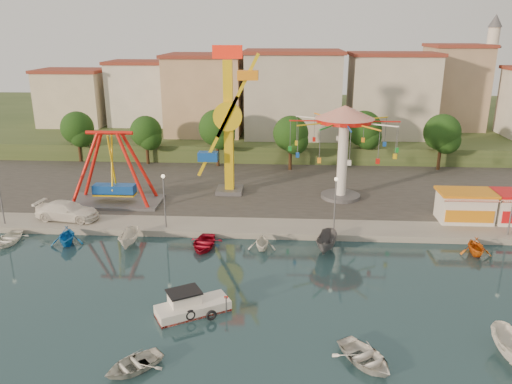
# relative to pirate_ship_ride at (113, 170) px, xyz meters

# --- Properties ---
(ground) EXTENTS (200.00, 200.00, 0.00)m
(ground) POSITION_rel_pirate_ship_ride_xyz_m (15.13, -19.59, -4.39)
(ground) COLOR #122D33
(ground) RESTS_ON ground
(quay_deck) EXTENTS (200.00, 100.00, 0.60)m
(quay_deck) POSITION_rel_pirate_ship_ride_xyz_m (15.13, 42.41, -4.09)
(quay_deck) COLOR #9E998E
(quay_deck) RESTS_ON ground
(asphalt_pad) EXTENTS (90.00, 28.00, 0.01)m
(asphalt_pad) POSITION_rel_pirate_ship_ride_xyz_m (15.13, 10.41, -3.79)
(asphalt_pad) COLOR #4C4944
(asphalt_pad) RESTS_ON quay_deck
(hill_terrace) EXTENTS (200.00, 60.00, 3.00)m
(hill_terrace) POSITION_rel_pirate_ship_ride_xyz_m (15.13, 47.41, -2.89)
(hill_terrace) COLOR #384C26
(hill_terrace) RESTS_ON ground
(pirate_ship_ride) EXTENTS (10.00, 5.00, 8.00)m
(pirate_ship_ride) POSITION_rel_pirate_ship_ride_xyz_m (0.00, 0.00, 0.00)
(pirate_ship_ride) COLOR #59595E
(pirate_ship_ride) RESTS_ON quay_deck
(kamikaze_tower) EXTENTS (5.14, 3.10, 16.50)m
(kamikaze_tower) POSITION_rel_pirate_ship_ride_xyz_m (12.31, 4.20, 4.16)
(kamikaze_tower) COLOR #59595E
(kamikaze_tower) RESTS_ON quay_deck
(wave_swinger) EXTENTS (11.60, 11.60, 10.40)m
(wave_swinger) POSITION_rel_pirate_ship_ride_xyz_m (24.75, 3.29, 3.80)
(wave_swinger) COLOR #59595E
(wave_swinger) RESTS_ON quay_deck
(booth_left) EXTENTS (5.40, 3.78, 3.08)m
(booth_left) POSITION_rel_pirate_ship_ride_xyz_m (36.21, -3.10, -2.23)
(booth_left) COLOR white
(booth_left) RESTS_ON quay_deck
(lamp_post_0) EXTENTS (0.14, 0.14, 5.00)m
(lamp_post_0) POSITION_rel_pirate_ship_ride_xyz_m (-8.87, -6.59, -1.29)
(lamp_post_0) COLOR #59595E
(lamp_post_0) RESTS_ON quay_deck
(lamp_post_1) EXTENTS (0.14, 0.14, 5.00)m
(lamp_post_1) POSITION_rel_pirate_ship_ride_xyz_m (7.13, -6.59, -1.29)
(lamp_post_1) COLOR #59595E
(lamp_post_1) RESTS_ON quay_deck
(lamp_post_2) EXTENTS (0.14, 0.14, 5.00)m
(lamp_post_2) POSITION_rel_pirate_ship_ride_xyz_m (23.13, -6.59, -1.29)
(lamp_post_2) COLOR #59595E
(lamp_post_2) RESTS_ON quay_deck
(lamp_post_3) EXTENTS (0.14, 0.14, 5.00)m
(lamp_post_3) POSITION_rel_pirate_ship_ride_xyz_m (39.13, -6.59, -1.29)
(lamp_post_3) COLOR #59595E
(lamp_post_3) RESTS_ON quay_deck
(tree_0) EXTENTS (4.60, 4.60, 7.19)m
(tree_0) POSITION_rel_pirate_ship_ride_xyz_m (-10.87, 17.39, 1.08)
(tree_0) COLOR #382314
(tree_0) RESTS_ON quay_deck
(tree_1) EXTENTS (4.35, 4.35, 6.80)m
(tree_1) POSITION_rel_pirate_ship_ride_xyz_m (-0.87, 16.65, 0.81)
(tree_1) COLOR #382314
(tree_1) RESTS_ON quay_deck
(tree_2) EXTENTS (5.02, 5.02, 7.85)m
(tree_2) POSITION_rel_pirate_ship_ride_xyz_m (9.13, 16.22, 1.52)
(tree_2) COLOR #382314
(tree_2) RESTS_ON quay_deck
(tree_3) EXTENTS (4.68, 4.68, 7.32)m
(tree_3) POSITION_rel_pirate_ship_ride_xyz_m (19.13, 14.78, 1.16)
(tree_3) COLOR #382314
(tree_3) RESTS_ON quay_deck
(tree_4) EXTENTS (4.86, 4.86, 7.60)m
(tree_4) POSITION_rel_pirate_ship_ride_xyz_m (29.13, 17.77, 1.35)
(tree_4) COLOR #382314
(tree_4) RESTS_ON quay_deck
(tree_5) EXTENTS (4.83, 4.83, 7.54)m
(tree_5) POSITION_rel_pirate_ship_ride_xyz_m (39.13, 15.95, 1.31)
(tree_5) COLOR #382314
(tree_5) RESTS_ON quay_deck
(building_0) EXTENTS (9.26, 9.53, 11.87)m
(building_0) POSITION_rel_pirate_ship_ride_xyz_m (-18.24, 26.48, 4.54)
(building_0) COLOR beige
(building_0) RESTS_ON hill_terrace
(building_1) EXTENTS (12.33, 9.01, 8.63)m
(building_1) POSITION_rel_pirate_ship_ride_xyz_m (-6.20, 31.80, 2.92)
(building_1) COLOR silver
(building_1) RESTS_ON hill_terrace
(building_2) EXTENTS (11.95, 9.28, 11.23)m
(building_2) POSITION_rel_pirate_ship_ride_xyz_m (6.94, 32.37, 4.22)
(building_2) COLOR tan
(building_2) RESTS_ON hill_terrace
(building_3) EXTENTS (12.59, 10.50, 9.20)m
(building_3) POSITION_rel_pirate_ship_ride_xyz_m (20.73, 29.21, 3.20)
(building_3) COLOR beige
(building_3) RESTS_ON hill_terrace
(building_4) EXTENTS (10.75, 9.23, 9.24)m
(building_4) POSITION_rel_pirate_ship_ride_xyz_m (34.20, 32.62, 3.22)
(building_4) COLOR beige
(building_4) RESTS_ON hill_terrace
(building_5) EXTENTS (12.77, 10.96, 11.21)m
(building_5) POSITION_rel_pirate_ship_ride_xyz_m (47.49, 30.74, 4.21)
(building_5) COLOR tan
(building_5) RESTS_ON hill_terrace
(minaret) EXTENTS (2.80, 2.80, 18.00)m
(minaret) POSITION_rel_pirate_ship_ride_xyz_m (51.13, 34.41, 8.15)
(minaret) COLOR silver
(minaret) RESTS_ON hill_terrace
(cabin_motorboat) EXTENTS (5.31, 4.16, 1.77)m
(cabin_motorboat) POSITION_rel_pirate_ship_ride_xyz_m (12.13, -20.55, -3.92)
(cabin_motorboat) COLOR white
(cabin_motorboat) RESTS_ON ground
(rowboat_a) EXTENTS (4.58, 4.92, 0.83)m
(rowboat_a) POSITION_rel_pirate_ship_ride_xyz_m (23.33, -25.38, -3.98)
(rowboat_a) COLOR white
(rowboat_a) RESTS_ON ground
(rowboat_b) EXTENTS (4.27, 4.24, 0.73)m
(rowboat_b) POSITION_rel_pirate_ship_ride_xyz_m (9.90, -26.76, -4.03)
(rowboat_b) COLOR silver
(rowboat_b) RESTS_ON ground
(van) EXTENTS (6.50, 3.26, 1.81)m
(van) POSITION_rel_pirate_ship_ride_xyz_m (-3.15, -5.10, -2.89)
(van) COLOR white
(van) RESTS_ON quay_deck
(moored_boat_0) EXTENTS (2.95, 3.95, 0.78)m
(moored_boat_0) POSITION_rel_pirate_ship_ride_xyz_m (-6.81, -9.79, -4.00)
(moored_boat_0) COLOR white
(moored_boat_0) RESTS_ON ground
(moored_boat_1) EXTENTS (3.57, 3.90, 1.74)m
(moored_boat_1) POSITION_rel_pirate_ship_ride_xyz_m (-1.26, -9.79, -3.52)
(moored_boat_1) COLOR blue
(moored_boat_1) RESTS_ON ground
(moored_boat_2) EXTENTS (1.48, 3.79, 1.45)m
(moored_boat_2) POSITION_rel_pirate_ship_ride_xyz_m (4.51, -9.79, -3.67)
(moored_boat_2) COLOR silver
(moored_boat_2) RESTS_ON ground
(moored_boat_3) EXTENTS (3.14, 4.24, 0.85)m
(moored_boat_3) POSITION_rel_pirate_ship_ride_xyz_m (11.28, -9.79, -3.97)
(moored_boat_3) COLOR #AE0D24
(moored_boat_3) RESTS_ON ground
(moored_boat_4) EXTENTS (2.61, 2.99, 1.52)m
(moored_boat_4) POSITION_rel_pirate_ship_ride_xyz_m (16.51, -9.79, -3.63)
(moored_boat_4) COLOR white
(moored_boat_4) RESTS_ON ground
(moored_boat_5) EXTENTS (2.61, 4.45, 1.62)m
(moored_boat_5) POSITION_rel_pirate_ship_ride_xyz_m (22.24, -9.79, -3.59)
(moored_boat_5) COLOR #5A595E
(moored_boat_5) RESTS_ON ground
(moored_boat_7) EXTENTS (2.67, 3.07, 1.58)m
(moored_boat_7) POSITION_rel_pirate_ship_ride_xyz_m (35.12, -9.79, -3.60)
(moored_boat_7) COLOR orange
(moored_boat_7) RESTS_ON ground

